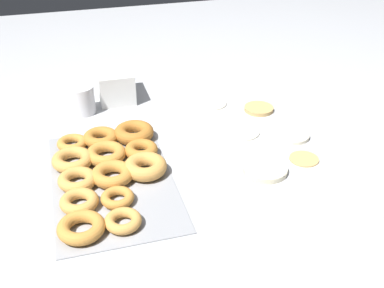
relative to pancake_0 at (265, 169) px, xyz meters
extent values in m
plane|color=#B2B5BA|center=(-0.18, -0.06, -0.01)|extent=(3.00, 3.00, 0.00)
cylinder|color=beige|center=(0.00, 0.00, 0.00)|extent=(0.12, 0.12, 0.02)
cylinder|color=silver|center=(-0.22, 0.01, 0.00)|extent=(0.12, 0.12, 0.01)
cylinder|color=tan|center=(-0.33, 0.12, 0.00)|extent=(0.09, 0.09, 0.01)
cylinder|color=tan|center=(-0.02, 0.13, 0.00)|extent=(0.08, 0.08, 0.01)
cylinder|color=beige|center=(-0.15, 0.15, 0.00)|extent=(0.10, 0.10, 0.01)
cylinder|color=silver|center=(-0.42, -0.02, 0.00)|extent=(0.11, 0.11, 0.01)
cube|color=#93969B|center=(-0.07, -0.39, 0.00)|extent=(0.51, 0.30, 0.01)
torus|color=#C68438|center=(-0.26, -0.48, 0.01)|extent=(0.08, 0.08, 0.02)
torus|color=#D19347|center=(-0.16, -0.48, 0.01)|extent=(0.11, 0.11, 0.03)
torus|color=#D19347|center=(-0.07, -0.48, 0.01)|extent=(0.10, 0.10, 0.03)
torus|color=#D19347|center=(0.02, -0.48, 0.01)|extent=(0.09, 0.09, 0.03)
torus|color=#C68438|center=(0.12, -0.48, 0.01)|extent=(0.11, 0.11, 0.03)
torus|color=#B7752D|center=(-0.26, -0.40, 0.01)|extent=(0.10, 0.10, 0.03)
torus|color=#C68438|center=(-0.17, -0.39, 0.01)|extent=(0.11, 0.11, 0.03)
torus|color=#C68438|center=(-0.07, -0.39, 0.01)|extent=(0.11, 0.11, 0.03)
torus|color=#C68438|center=(0.03, -0.39, 0.01)|extent=(0.08, 0.08, 0.02)
torus|color=#D19347|center=(0.12, -0.39, 0.01)|extent=(0.08, 0.08, 0.02)
torus|color=#AD6B28|center=(-0.26, -0.30, 0.02)|extent=(0.12, 0.12, 0.04)
torus|color=#B7752D|center=(-0.16, -0.30, 0.01)|extent=(0.09, 0.09, 0.03)
torus|color=#D19347|center=(-0.07, -0.30, 0.02)|extent=(0.11, 0.11, 0.04)
cylinder|color=white|center=(0.17, 0.21, 0.02)|extent=(0.20, 0.20, 0.05)
cube|color=white|center=(-0.55, -0.31, 0.01)|extent=(0.15, 0.12, 0.03)
cube|color=white|center=(-0.55, -0.31, 0.03)|extent=(0.15, 0.12, 0.03)
cube|color=white|center=(-0.55, -0.31, 0.06)|extent=(0.15, 0.12, 0.03)
cube|color=white|center=(-0.55, -0.31, 0.08)|extent=(0.15, 0.12, 0.03)
cylinder|color=white|center=(-0.47, -0.43, 0.04)|extent=(0.08, 0.08, 0.09)
camera|label=1|loc=(0.95, -0.47, 0.71)|focal=45.00mm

